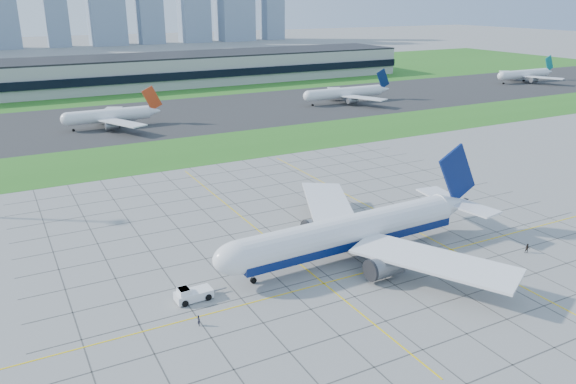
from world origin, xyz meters
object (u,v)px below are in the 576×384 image
crew_far (527,248)px  distant_jet_2 (346,93)px  distant_jet_3 (525,74)px  airliner (352,232)px  distant_jet_1 (111,115)px  crew_near (199,320)px  pushback_tug (192,294)px

crew_far → distant_jet_2: bearing=102.6°
crew_far → distant_jet_3: bearing=74.4°
airliner → distant_jet_1: (-15.79, 130.75, -0.45)m
distant_jet_3 → crew_near: bearing=-148.6°
crew_far → distant_jet_1: 151.74m
airliner → distant_jet_2: 159.48m
airliner → distant_jet_1: 131.70m
distant_jet_3 → airliner: bearing=-146.4°
distant_jet_2 → airliner: bearing=-123.3°
distant_jet_2 → distant_jet_3: bearing=3.4°
airliner → crew_far: size_ratio=31.90×
airliner → pushback_tug: size_ratio=6.87×
distant_jet_1 → distant_jet_3: 227.99m
distant_jet_1 → crew_near: bearing=-96.7°
distant_jet_3 → pushback_tug: bearing=-149.7°
crew_near → distant_jet_2: distant_jet_2 is taller
distant_jet_2 → distant_jet_3: 124.61m
airliner → distant_jet_3: 254.41m
pushback_tug → crew_near: 7.50m
crew_near → distant_jet_2: bearing=-32.9°
crew_far → distant_jet_2: 158.28m
airliner → crew_far: 33.04m
airliner → distant_jet_3: (211.98, 140.67, -0.44)m
pushback_tug → distant_jet_2: (118.19, 134.46, 3.45)m
airliner → crew_near: (-32.06, -8.54, -4.09)m
pushback_tug → crew_near: (-1.47, -7.35, -0.20)m
airliner → crew_near: size_ratio=34.56×
pushback_tug → crew_far: 61.60m
pushback_tug → distant_jet_3: size_ratio=0.20×
crew_near → distant_jet_3: 286.07m
distant_jet_2 → distant_jet_3: same height
airliner → distant_jet_2: (87.60, 133.27, -0.44)m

